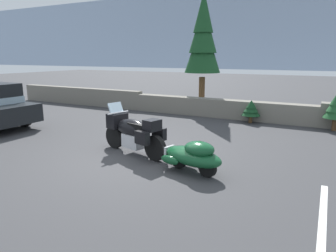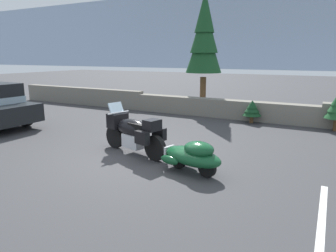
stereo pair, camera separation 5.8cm
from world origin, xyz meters
name	(u,v)px [view 2 (the right image)]	position (x,y,z in m)	size (l,w,h in m)	color
ground_plane	(139,158)	(0.00, 0.00, 0.00)	(80.00, 80.00, 0.00)	#38383A
stone_guard_wall	(231,108)	(0.55, 6.27, 0.44)	(24.00, 0.57, 0.92)	slate
distant_ridgeline	(321,37)	(0.00, 96.28, 8.00)	(240.00, 80.00, 16.00)	#8C9EB7
touring_motorcycle	(133,131)	(-0.34, 0.26, 0.62)	(2.27, 1.09, 1.33)	black
car_shaped_trailer	(193,155)	(1.63, -0.26, 0.41)	(2.22, 1.07, 0.76)	black
pine_tree_tall	(204,37)	(-1.30, 7.65, 3.50)	(1.71, 1.71, 5.59)	brown
pine_sapling_farther	(252,109)	(1.55, 5.76, 0.56)	(0.75, 0.75, 0.90)	brown
parking_stripe_marker	(321,229)	(4.32, -1.50, 0.00)	(0.12, 3.60, 0.01)	silver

